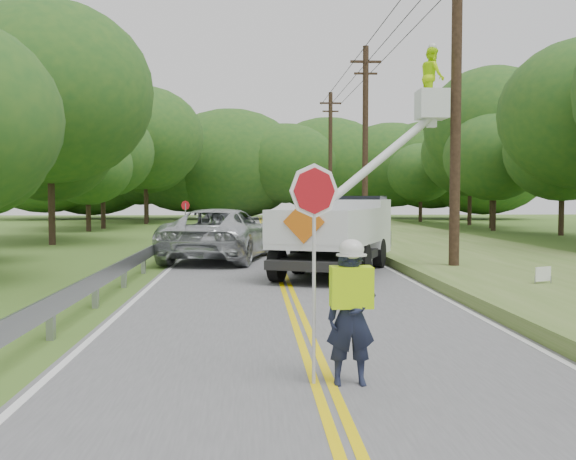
{
  "coord_description": "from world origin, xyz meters",
  "views": [
    {
      "loc": [
        -0.87,
        -9.58,
        2.32
      ],
      "look_at": [
        0.0,
        6.0,
        1.5
      ],
      "focal_mm": 40.7,
      "sensor_mm": 36.0,
      "label": 1
    }
  ],
  "objects": [
    {
      "name": "suv_darkgrey",
      "position": [
        -2.22,
        26.16,
        0.78
      ],
      "size": [
        3.51,
        5.65,
        1.53
      ],
      "primitive_type": "imported",
      "rotation": [
        0.0,
        0.0,
        2.86
      ],
      "color": "#363A3F",
      "rests_on": "road"
    },
    {
      "name": "stop_sign_permanent",
      "position": [
        -3.99,
        21.35,
        1.35
      ],
      "size": [
        0.39,
        0.26,
        2.09
      ],
      "color": "#92949A",
      "rests_on": "ground"
    },
    {
      "name": "guardrail",
      "position": [
        -4.02,
        14.91,
        0.55
      ],
      "size": [
        0.18,
        48.0,
        0.77
      ],
      "color": "#92949A",
      "rests_on": "ground"
    },
    {
      "name": "flagger",
      "position": [
        0.32,
        -1.79,
        0.98
      ],
      "size": [
        1.06,
        0.4,
        2.69
      ],
      "color": "#191E33",
      "rests_on": "road"
    },
    {
      "name": "suv_silver",
      "position": [
        -1.97,
        13.88,
        0.94
      ],
      "size": [
        4.34,
        7.13,
        1.85
      ],
      "primitive_type": "imported",
      "rotation": [
        0.0,
        0.0,
        2.94
      ],
      "color": "silver",
      "rests_on": "road"
    },
    {
      "name": "utility_poles",
      "position": [
        5.0,
        17.02,
        5.27
      ],
      "size": [
        1.6,
        43.3,
        10.0
      ],
      "color": "black",
      "rests_on": "ground"
    },
    {
      "name": "road",
      "position": [
        0.0,
        14.0,
        0.01
      ],
      "size": [
        7.2,
        96.0,
        0.03
      ],
      "color": "#555458",
      "rests_on": "ground"
    },
    {
      "name": "treeline_left",
      "position": [
        -10.24,
        31.66,
        6.06
      ],
      "size": [
        10.36,
        53.02,
        11.42
      ],
      "color": "#332319",
      "rests_on": "ground"
    },
    {
      "name": "treeline_horizon",
      "position": [
        -0.34,
        56.28,
        5.5
      ],
      "size": [
        56.33,
        14.09,
        11.02
      ],
      "color": "#224F1D",
      "rests_on": "ground"
    },
    {
      "name": "tall_grass_verge",
      "position": [
        7.1,
        14.0,
        0.15
      ],
      "size": [
        7.0,
        96.0,
        0.3
      ],
      "primitive_type": "cube",
      "color": "#476926",
      "rests_on": "ground"
    },
    {
      "name": "ground",
      "position": [
        0.0,
        0.0,
        0.0
      ],
      "size": [
        140.0,
        140.0,
        0.0
      ],
      "primitive_type": "plane",
      "color": "#3B5622",
      "rests_on": "ground"
    },
    {
      "name": "treeline_right",
      "position": [
        16.06,
        25.1,
        6.04
      ],
      "size": [
        10.65,
        52.97,
        11.46
      ],
      "color": "#332319",
      "rests_on": "ground"
    },
    {
      "name": "bucket_truck",
      "position": [
        2.16,
        10.4,
        1.5
      ],
      "size": [
        5.3,
        6.93,
        6.52
      ],
      "color": "black",
      "rests_on": "road"
    },
    {
      "name": "yard_sign",
      "position": [
        5.84,
        5.02,
        0.49
      ],
      "size": [
        0.45,
        0.21,
        0.68
      ],
      "color": "white",
      "rests_on": "ground"
    }
  ]
}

